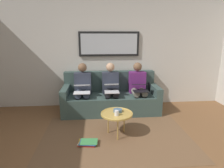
{
  "coord_description": "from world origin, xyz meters",
  "views": [
    {
      "loc": [
        0.34,
        2.2,
        1.73
      ],
      "look_at": [
        0.0,
        -1.7,
        0.75
      ],
      "focal_mm": 30.59,
      "sensor_mm": 36.0,
      "label": 1
    }
  ],
  "objects": [
    {
      "name": "magazine_stack",
      "position": [
        0.5,
        -0.64,
        0.03
      ],
      "size": [
        0.34,
        0.28,
        0.05
      ],
      "color": "red",
      "rests_on": "ground_plane"
    },
    {
      "name": "person_middle",
      "position": [
        0.0,
        -2.05,
        0.61
      ],
      "size": [
        0.38,
        0.58,
        1.14
      ],
      "color": "#2D3342",
      "rests_on": "couch"
    },
    {
      "name": "person_left",
      "position": [
        -0.64,
        -2.05,
        0.61
      ],
      "size": [
        0.38,
        0.58,
        1.14
      ],
      "color": "#66236B",
      "rests_on": "couch"
    },
    {
      "name": "laptop_white",
      "position": [
        0.64,
        -1.82,
        0.63
      ],
      "size": [
        0.35,
        0.38,
        0.17
      ],
      "color": "white"
    },
    {
      "name": "couch",
      "position": [
        0.0,
        -2.12,
        0.31
      ],
      "size": [
        2.2,
        0.9,
        0.9
      ],
      "color": "#384C47",
      "rests_on": "ground_plane"
    },
    {
      "name": "bowl",
      "position": [
        -0.04,
        -0.96,
        0.45
      ],
      "size": [
        0.16,
        0.16,
        0.05
      ],
      "primitive_type": "cylinder",
      "color": "slate",
      "rests_on": "coffee_table"
    },
    {
      "name": "wall_rear",
      "position": [
        0.0,
        -2.6,
        1.3
      ],
      "size": [
        6.0,
        0.12,
        2.6
      ],
      "primitive_type": "cube",
      "color": "beige",
      "rests_on": "ground_plane"
    },
    {
      "name": "coffee_table",
      "position": [
        -0.01,
        -0.9,
        0.41
      ],
      "size": [
        0.56,
        0.56,
        0.43
      ],
      "color": "tan",
      "rests_on": "ground_plane"
    },
    {
      "name": "person_right",
      "position": [
        0.64,
        -2.05,
        0.61
      ],
      "size": [
        0.38,
        0.58,
        1.14
      ],
      "color": "#2D3342",
      "rests_on": "couch"
    },
    {
      "name": "laptop_black",
      "position": [
        -0.64,
        -1.81,
        0.63
      ],
      "size": [
        0.33,
        0.36,
        0.15
      ],
      "color": "black"
    },
    {
      "name": "area_rug",
      "position": [
        0.0,
        -0.85,
        0.0
      ],
      "size": [
        2.6,
        1.8,
        0.01
      ],
      "primitive_type": "cube",
      "color": "brown",
      "rests_on": "ground_plane"
    },
    {
      "name": "framed_mirror",
      "position": [
        0.0,
        -2.51,
        1.55
      ],
      "size": [
        1.46,
        0.05,
        0.59
      ],
      "color": "black"
    },
    {
      "name": "laptop_silver",
      "position": [
        0.0,
        -1.82,
        0.63
      ],
      "size": [
        0.31,
        0.39,
        0.17
      ],
      "color": "silver"
    },
    {
      "name": "cup",
      "position": [
        0.0,
        -0.8,
        0.47
      ],
      "size": [
        0.07,
        0.07,
        0.09
      ],
      "primitive_type": "cylinder",
      "color": "silver",
      "rests_on": "coffee_table"
    }
  ]
}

